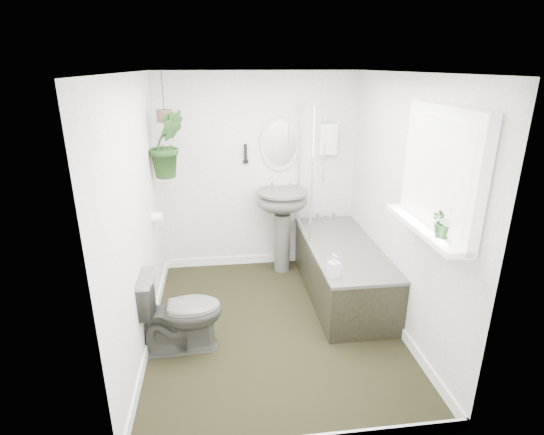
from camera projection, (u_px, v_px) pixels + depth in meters
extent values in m
cube|color=black|center=(274.00, 326.00, 4.07)|extent=(2.30, 2.80, 0.02)
cube|color=white|center=(274.00, 71.00, 3.28)|extent=(2.30, 2.80, 0.02)
cube|color=white|center=(258.00, 173.00, 4.99)|extent=(2.30, 0.02, 2.30)
cube|color=white|center=(308.00, 295.00, 2.36)|extent=(2.30, 0.02, 2.30)
cube|color=white|center=(136.00, 218.00, 3.53)|extent=(0.02, 2.80, 2.30)
cube|color=white|center=(402.00, 207.00, 3.81)|extent=(0.02, 2.80, 2.30)
cube|color=white|center=(274.00, 321.00, 4.05)|extent=(2.30, 2.80, 0.10)
cube|color=white|center=(328.00, 139.00, 4.88)|extent=(0.20, 0.10, 0.35)
ellipsoid|color=beige|center=(280.00, 144.00, 4.86)|extent=(0.46, 0.03, 0.62)
cylinder|color=black|center=(246.00, 154.00, 4.84)|extent=(0.04, 0.04, 0.22)
cylinder|color=white|center=(157.00, 218.00, 4.28)|extent=(0.11, 0.11, 0.11)
cube|color=white|center=(441.00, 171.00, 2.98)|extent=(0.08, 1.00, 0.90)
cube|color=white|center=(424.00, 228.00, 3.11)|extent=(0.18, 1.00, 0.04)
cube|color=white|center=(435.00, 172.00, 2.97)|extent=(0.01, 0.86, 0.76)
imported|color=#4E4E47|center=(179.00, 311.00, 3.63)|extent=(0.74, 0.44, 0.74)
imported|color=black|center=(445.00, 221.00, 2.87)|extent=(0.20, 0.17, 0.22)
imported|color=black|center=(167.00, 144.00, 4.29)|extent=(0.46, 0.42, 0.68)
imported|color=black|center=(334.00, 266.00, 3.74)|extent=(0.12, 0.13, 0.21)
cylinder|color=brown|center=(165.00, 116.00, 4.19)|extent=(0.16, 0.16, 0.12)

